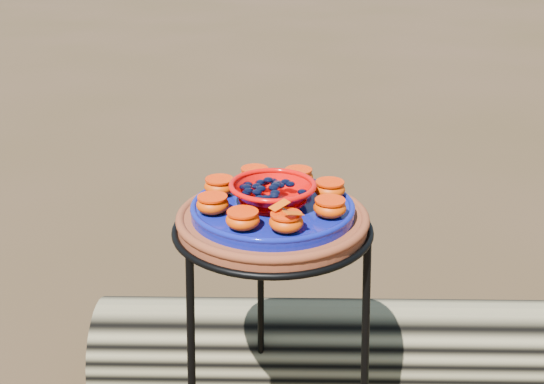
{
  "coord_description": "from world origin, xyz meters",
  "views": [
    {
      "loc": [
        -0.18,
        -1.22,
        1.29
      ],
      "look_at": [
        -0.0,
        0.0,
        0.78
      ],
      "focal_mm": 45.0,
      "sensor_mm": 36.0,
      "label": 1
    }
  ],
  "objects": [
    {
      "name": "orange_half_2",
      "position": [
        0.12,
        0.02,
        0.77
      ],
      "size": [
        0.06,
        0.06,
        0.03
      ],
      "primitive_type": "ellipsoid",
      "color": "#AD0E00",
      "rests_on": "cobalt_plate"
    },
    {
      "name": "orange_half_5",
      "position": [
        -0.1,
        0.07,
        0.77
      ],
      "size": [
        0.06,
        0.06,
        0.03
      ],
      "primitive_type": "ellipsoid",
      "color": "#AD0E00",
      "rests_on": "cobalt_plate"
    },
    {
      "name": "glass_gems",
      "position": [
        0.0,
        0.0,
        0.81
      ],
      "size": [
        0.13,
        0.13,
        0.02
      ],
      "primitive_type": null,
      "color": "black",
      "rests_on": "red_bowl"
    },
    {
      "name": "driftwood_log",
      "position": [
        0.41,
        0.26,
        0.16
      ],
      "size": [
        1.73,
        0.7,
        0.32
      ],
      "primitive_type": null,
      "rotation": [
        0.0,
        0.0,
        -0.16
      ],
      "color": "black",
      "rests_on": "ground"
    },
    {
      "name": "orange_half_1",
      "position": [
        0.1,
        -0.07,
        0.77
      ],
      "size": [
        0.06,
        0.06,
        0.03
      ],
      "primitive_type": "ellipsoid",
      "color": "#AD0E00",
      "rests_on": "cobalt_plate"
    },
    {
      "name": "cobalt_plate",
      "position": [
        0.0,
        0.0,
        0.74
      ],
      "size": [
        0.32,
        0.32,
        0.02
      ],
      "primitive_type": "cylinder",
      "color": "#0A155B",
      "rests_on": "terracotta_saucer"
    },
    {
      "name": "orange_half_4",
      "position": [
        -0.02,
        0.12,
        0.77
      ],
      "size": [
        0.06,
        0.06,
        0.03
      ],
      "primitive_type": "ellipsoid",
      "color": "#AD0E00",
      "rests_on": "cobalt_plate"
    },
    {
      "name": "butterfly",
      "position": [
        0.01,
        -0.12,
        0.79
      ],
      "size": [
        0.09,
        0.08,
        0.01
      ],
      "primitive_type": null,
      "rotation": [
        0.0,
        0.0,
        0.46
      ],
      "color": "#CF3E02",
      "rests_on": "orange_half_0"
    },
    {
      "name": "terracotta_saucer",
      "position": [
        0.0,
        0.0,
        0.72
      ],
      "size": [
        0.38,
        0.38,
        0.03
      ],
      "primitive_type": "cylinder",
      "color": "brown",
      "rests_on": "plant_stand"
    },
    {
      "name": "red_bowl",
      "position": [
        0.0,
        0.0,
        0.77
      ],
      "size": [
        0.16,
        0.16,
        0.04
      ],
      "primitive_type": null,
      "color": "#CD0603",
      "rests_on": "cobalt_plate"
    },
    {
      "name": "orange_half_3",
      "position": [
        0.07,
        0.1,
        0.77
      ],
      "size": [
        0.06,
        0.06,
        0.03
      ],
      "primitive_type": "ellipsoid",
      "color": "#AD0E00",
      "rests_on": "cobalt_plate"
    },
    {
      "name": "orange_half_6",
      "position": [
        -0.12,
        -0.02,
        0.77
      ],
      "size": [
        0.06,
        0.06,
        0.03
      ],
      "primitive_type": "ellipsoid",
      "color": "#AD0E00",
      "rests_on": "cobalt_plate"
    },
    {
      "name": "foliage_back",
      "position": [
        -0.1,
        0.45,
        0.09
      ],
      "size": [
        0.35,
        0.35,
        0.17
      ],
      "primitive_type": "ellipsoid",
      "color": "#19420C",
      "rests_on": "ground"
    },
    {
      "name": "plant_stand",
      "position": [
        0.0,
        0.0,
        0.35
      ],
      "size": [
        0.44,
        0.44,
        0.7
      ],
      "primitive_type": null,
      "color": "black",
      "rests_on": "ground"
    },
    {
      "name": "orange_half_0",
      "position": [
        0.01,
        -0.12,
        0.77
      ],
      "size": [
        0.06,
        0.06,
        0.03
      ],
      "primitive_type": "ellipsoid",
      "color": "#AD0E00",
      "rests_on": "cobalt_plate"
    },
    {
      "name": "orange_half_7",
      "position": [
        -0.07,
        -0.1,
        0.77
      ],
      "size": [
        0.06,
        0.06,
        0.03
      ],
      "primitive_type": "ellipsoid",
      "color": "#AD0E00",
      "rests_on": "cobalt_plate"
    }
  ]
}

